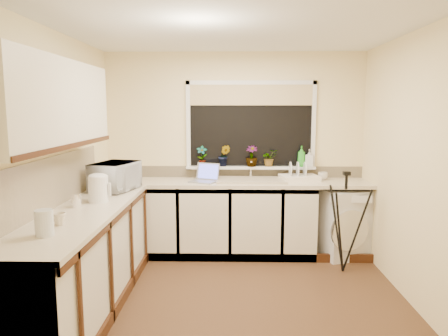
% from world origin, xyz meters
% --- Properties ---
extents(floor, '(3.20, 3.20, 0.00)m').
position_xyz_m(floor, '(0.00, 0.00, 0.00)').
color(floor, '#4F341F').
rests_on(floor, ground).
extents(ceiling, '(3.20, 3.20, 0.00)m').
position_xyz_m(ceiling, '(0.00, 0.00, 2.45)').
color(ceiling, white).
rests_on(ceiling, ground).
extents(wall_back, '(3.20, 0.00, 3.20)m').
position_xyz_m(wall_back, '(0.00, 1.50, 1.23)').
color(wall_back, '#FBE4A7').
rests_on(wall_back, ground).
extents(wall_front, '(3.20, 0.00, 3.20)m').
position_xyz_m(wall_front, '(0.00, -1.50, 1.23)').
color(wall_front, '#FBE4A7').
rests_on(wall_front, ground).
extents(wall_left, '(0.00, 3.00, 3.00)m').
position_xyz_m(wall_left, '(-1.60, 0.00, 1.23)').
color(wall_left, '#FBE4A7').
rests_on(wall_left, ground).
extents(wall_right, '(0.00, 3.00, 3.00)m').
position_xyz_m(wall_right, '(1.60, 0.00, 1.23)').
color(wall_right, '#FBE4A7').
rests_on(wall_right, ground).
extents(base_cabinet_back, '(2.55, 0.60, 0.86)m').
position_xyz_m(base_cabinet_back, '(-0.33, 1.20, 0.43)').
color(base_cabinet_back, silver).
rests_on(base_cabinet_back, floor).
extents(base_cabinet_left, '(0.54, 2.40, 0.86)m').
position_xyz_m(base_cabinet_left, '(-1.30, -0.30, 0.43)').
color(base_cabinet_left, silver).
rests_on(base_cabinet_left, floor).
extents(worktop_back, '(3.20, 0.60, 0.04)m').
position_xyz_m(worktop_back, '(0.00, 1.20, 0.88)').
color(worktop_back, beige).
rests_on(worktop_back, base_cabinet_back).
extents(worktop_left, '(0.60, 2.40, 0.04)m').
position_xyz_m(worktop_left, '(-1.30, -0.30, 0.88)').
color(worktop_left, beige).
rests_on(worktop_left, base_cabinet_left).
extents(upper_cabinet, '(0.28, 1.90, 0.70)m').
position_xyz_m(upper_cabinet, '(-1.44, -0.45, 1.80)').
color(upper_cabinet, silver).
rests_on(upper_cabinet, wall_left).
extents(splashback_left, '(0.02, 2.40, 0.45)m').
position_xyz_m(splashback_left, '(-1.59, -0.30, 1.12)').
color(splashback_left, beige).
rests_on(splashback_left, wall_left).
extents(splashback_back, '(3.20, 0.02, 0.14)m').
position_xyz_m(splashback_back, '(0.00, 1.49, 0.97)').
color(splashback_back, beige).
rests_on(splashback_back, wall_back).
extents(window_glass, '(1.50, 0.02, 1.00)m').
position_xyz_m(window_glass, '(0.20, 1.49, 1.55)').
color(window_glass, black).
rests_on(window_glass, wall_back).
extents(window_blind, '(1.50, 0.02, 0.25)m').
position_xyz_m(window_blind, '(0.20, 1.46, 1.92)').
color(window_blind, tan).
rests_on(window_blind, wall_back).
extents(windowsill, '(1.60, 0.14, 0.03)m').
position_xyz_m(windowsill, '(0.20, 1.43, 1.04)').
color(windowsill, white).
rests_on(windowsill, wall_back).
extents(sink, '(0.82, 0.46, 0.03)m').
position_xyz_m(sink, '(0.20, 1.20, 0.91)').
color(sink, tan).
rests_on(sink, worktop_back).
extents(faucet, '(0.03, 0.03, 0.24)m').
position_xyz_m(faucet, '(0.20, 1.38, 1.02)').
color(faucet, silver).
rests_on(faucet, worktop_back).
extents(washing_machine, '(0.72, 0.71, 0.82)m').
position_xyz_m(washing_machine, '(1.31, 1.19, 0.41)').
color(washing_machine, silver).
rests_on(washing_machine, floor).
extents(laptop, '(0.37, 0.36, 0.21)m').
position_xyz_m(laptop, '(-0.35, 1.15, 0.96)').
color(laptop, '#93939A').
rests_on(laptop, worktop_back).
extents(kettle, '(0.18, 0.18, 0.24)m').
position_xyz_m(kettle, '(-1.27, 0.04, 1.02)').
color(kettle, white).
rests_on(kettle, worktop_left).
extents(dish_rack, '(0.48, 0.39, 0.07)m').
position_xyz_m(dish_rack, '(0.78, 1.25, 0.93)').
color(dish_rack, white).
rests_on(dish_rack, worktop_back).
extents(tripod, '(0.59, 0.59, 1.10)m').
position_xyz_m(tripod, '(1.19, 0.66, 0.55)').
color(tripod, black).
rests_on(tripod, floor).
extents(glass_jug, '(0.12, 0.12, 0.18)m').
position_xyz_m(glass_jug, '(-1.30, -1.01, 0.99)').
color(glass_jug, silver).
rests_on(glass_jug, worktop_left).
extents(steel_jar, '(0.09, 0.09, 0.12)m').
position_xyz_m(steel_jar, '(-1.40, -0.17, 0.96)').
color(steel_jar, white).
rests_on(steel_jar, worktop_left).
extents(microwave, '(0.48, 0.61, 0.30)m').
position_xyz_m(microwave, '(-1.27, 0.61, 1.05)').
color(microwave, white).
rests_on(microwave, worktop_left).
extents(plant_a, '(0.13, 0.09, 0.25)m').
position_xyz_m(plant_a, '(-0.41, 1.43, 1.18)').
color(plant_a, '#999999').
rests_on(plant_a, windowsill).
extents(plant_b, '(0.15, 0.13, 0.26)m').
position_xyz_m(plant_b, '(-0.13, 1.41, 1.18)').
color(plant_b, '#999999').
rests_on(plant_b, windowsill).
extents(plant_c, '(0.15, 0.15, 0.26)m').
position_xyz_m(plant_c, '(0.21, 1.40, 1.18)').
color(plant_c, '#999999').
rests_on(plant_c, windowsill).
extents(plant_d, '(0.23, 0.22, 0.21)m').
position_xyz_m(plant_d, '(0.43, 1.43, 1.15)').
color(plant_d, '#999999').
rests_on(plant_d, windowsill).
extents(soap_bottle_green, '(0.11, 0.11, 0.25)m').
position_xyz_m(soap_bottle_green, '(0.83, 1.41, 1.18)').
color(soap_bottle_green, green).
rests_on(soap_bottle_green, windowsill).
extents(soap_bottle_clear, '(0.11, 0.12, 0.21)m').
position_xyz_m(soap_bottle_clear, '(0.92, 1.41, 1.16)').
color(soap_bottle_clear, '#999999').
rests_on(soap_bottle_clear, windowsill).
extents(cup_back, '(0.15, 0.15, 0.09)m').
position_xyz_m(cup_back, '(1.08, 1.31, 0.95)').
color(cup_back, beige).
rests_on(cup_back, worktop_back).
extents(cup_left, '(0.12, 0.12, 0.09)m').
position_xyz_m(cup_left, '(-1.31, -0.75, 0.95)').
color(cup_left, beige).
rests_on(cup_left, worktop_left).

